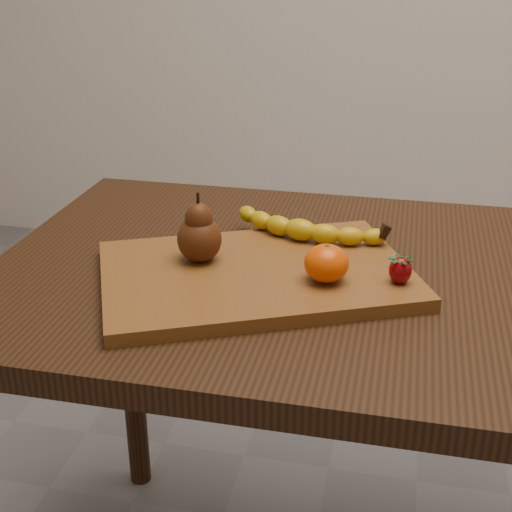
% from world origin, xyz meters
% --- Properties ---
extents(table, '(1.00, 0.70, 0.76)m').
position_xyz_m(table, '(0.00, 0.00, 0.66)').
color(table, black).
rests_on(table, ground).
extents(cutting_board, '(0.53, 0.46, 0.02)m').
position_xyz_m(cutting_board, '(-0.08, -0.06, 0.77)').
color(cutting_board, brown).
rests_on(cutting_board, table).
extents(banana, '(0.23, 0.11, 0.04)m').
position_xyz_m(banana, '(-0.03, 0.06, 0.80)').
color(banana, '#C8A309').
rests_on(banana, cutting_board).
extents(pear, '(0.09, 0.09, 0.11)m').
position_xyz_m(pear, '(-0.17, -0.05, 0.83)').
color(pear, '#47210B').
rests_on(pear, cutting_board).
extents(mandarin, '(0.07, 0.07, 0.05)m').
position_xyz_m(mandarin, '(0.03, -0.08, 0.81)').
color(mandarin, '#E44902').
rests_on(mandarin, cutting_board).
extents(strawberry, '(0.04, 0.04, 0.04)m').
position_xyz_m(strawberry, '(0.13, -0.06, 0.80)').
color(strawberry, '#7F0309').
rests_on(strawberry, cutting_board).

